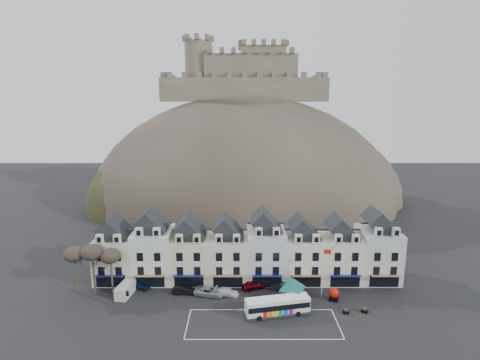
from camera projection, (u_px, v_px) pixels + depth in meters
name	position (u px, v px, depth m)	size (l,w,h in m)	color
ground	(249.00, 329.00, 53.54)	(300.00, 300.00, 0.00)	black
coach_bay_markings	(263.00, 324.00, 54.76)	(22.00, 7.50, 0.01)	silver
townhouse_terrace	(248.00, 251.00, 68.10)	(54.40, 9.35, 11.80)	beige
castle_hill	(248.00, 202.00, 121.03)	(100.00, 76.00, 68.00)	#39352C
castle	(245.00, 76.00, 119.72)	(50.20, 22.20, 22.00)	#635B4C
tree_left_far	(74.00, 254.00, 62.38)	(3.61, 3.61, 8.24)	#332820
tree_left_mid	(92.00, 252.00, 62.32)	(3.78, 3.78, 8.64)	#332820
tree_left_near	(110.00, 256.00, 62.46)	(3.43, 3.43, 7.84)	#332820
bus	(277.00, 305.00, 56.78)	(10.06, 4.18, 2.77)	#262628
bus_shelter	(292.00, 284.00, 59.56)	(6.46, 6.46, 4.45)	black
red_buoy	(334.00, 294.00, 61.11)	(1.86, 1.86, 2.11)	black
flagpole	(323.00, 269.00, 61.45)	(1.22, 0.36, 8.63)	silver
white_van	(125.00, 290.00, 62.61)	(2.54, 4.66, 2.02)	silver
planter_west	(346.00, 311.00, 57.29)	(0.92, 0.64, 0.91)	black
planter_east	(364.00, 310.00, 57.57)	(1.06, 0.83, 0.95)	black
car_navy	(138.00, 284.00, 65.11)	(1.76, 4.38, 1.49)	#0D1B44
car_black	(184.00, 290.00, 63.17)	(1.37, 3.93, 1.29)	black
car_silver	(209.00, 291.00, 62.69)	(2.35, 5.03, 1.42)	#999BA0
car_white	(227.00, 292.00, 62.71)	(1.71, 4.20, 1.22)	white
car_maroon	(254.00, 285.00, 64.89)	(1.73, 4.30, 1.46)	#51040D
car_charcoal	(283.00, 287.00, 64.14)	(1.49, 4.29, 1.41)	black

